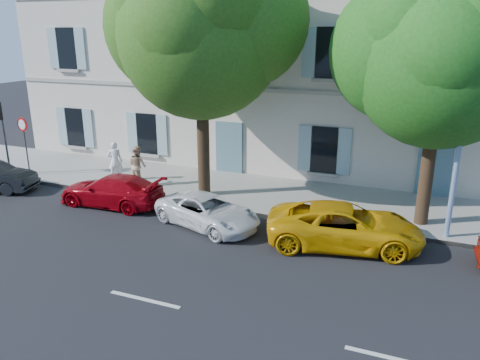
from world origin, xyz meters
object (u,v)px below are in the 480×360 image
at_px(car_yellow_supercar, 345,226).
at_px(road_sign, 24,134).
at_px(car_red_coupe, 112,190).
at_px(tree_right, 441,62).
at_px(pedestrian_a, 115,161).
at_px(tree_left, 201,36).
at_px(car_white_coupe, 208,211).
at_px(pedestrian_b, 138,165).
at_px(traffic_light, 1,123).
at_px(street_lamp, 468,92).

bearing_deg(car_yellow_supercar, road_sign, 71.43).
xyz_separation_m(car_red_coupe, tree_right, (11.14, 2.17, 4.92)).
relative_size(tree_right, pedestrian_a, 4.85).
height_order(car_red_coupe, road_sign, road_sign).
relative_size(tree_left, road_sign, 3.58).
height_order(car_white_coupe, pedestrian_b, pedestrian_b).
bearing_deg(traffic_light, car_red_coupe, -10.30).
bearing_deg(street_lamp, tree_right, 127.19).
xyz_separation_m(car_white_coupe, road_sign, (-9.94, 1.93, 1.52)).
distance_m(car_red_coupe, pedestrian_b, 2.17).
xyz_separation_m(traffic_light, pedestrian_b, (6.42, 0.92, -1.54)).
bearing_deg(car_red_coupe, pedestrian_b, -176.37).
height_order(road_sign, pedestrian_b, road_sign).
height_order(car_white_coupe, car_yellow_supercar, car_yellow_supercar).
relative_size(tree_left, traffic_light, 2.85).
bearing_deg(tree_right, road_sign, -177.58).
bearing_deg(street_lamp, road_sign, 178.88).
height_order(car_yellow_supercar, traffic_light, traffic_light).
xyz_separation_m(car_red_coupe, traffic_light, (-6.62, 1.20, 1.95)).
xyz_separation_m(car_red_coupe, car_yellow_supercar, (8.94, -0.29, 0.07)).
height_order(traffic_light, street_lamp, street_lamp).
relative_size(road_sign, street_lamp, 0.32).
distance_m(tree_left, traffic_light, 10.28).
height_order(tree_right, road_sign, tree_right).
bearing_deg(traffic_light, road_sign, 14.81).
xyz_separation_m(tree_left, tree_right, (8.21, 0.07, -0.73)).
relative_size(car_red_coupe, pedestrian_b, 2.41).
bearing_deg(road_sign, car_yellow_supercar, -6.86).
distance_m(traffic_light, pedestrian_b, 6.66).
relative_size(car_yellow_supercar, traffic_light, 1.44).
bearing_deg(road_sign, traffic_light, -165.19).
height_order(car_red_coupe, tree_right, tree_right).
height_order(car_white_coupe, tree_right, tree_right).
bearing_deg(pedestrian_a, street_lamp, 150.94).
xyz_separation_m(car_red_coupe, street_lamp, (11.93, 1.12, 4.17)).
relative_size(pedestrian_a, pedestrian_b, 1.01).
bearing_deg(pedestrian_b, car_white_coupe, 170.22).
xyz_separation_m(traffic_light, street_lamp, (18.55, -0.08, 2.22)).
bearing_deg(tree_left, pedestrian_a, 177.03).
relative_size(car_white_coupe, traffic_light, 1.17).
distance_m(car_white_coupe, pedestrian_b, 5.22).
height_order(road_sign, pedestrian_a, road_sign).
bearing_deg(car_red_coupe, traffic_light, -102.11).
distance_m(street_lamp, pedestrian_b, 12.74).
bearing_deg(traffic_light, tree_right, 3.13).
bearing_deg(car_yellow_supercar, car_red_coupe, 76.44).
relative_size(street_lamp, pedestrian_b, 4.75).
bearing_deg(pedestrian_b, car_yellow_supercar, -174.68).
bearing_deg(traffic_light, street_lamp, -0.25).
bearing_deg(tree_left, car_red_coupe, -144.33).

